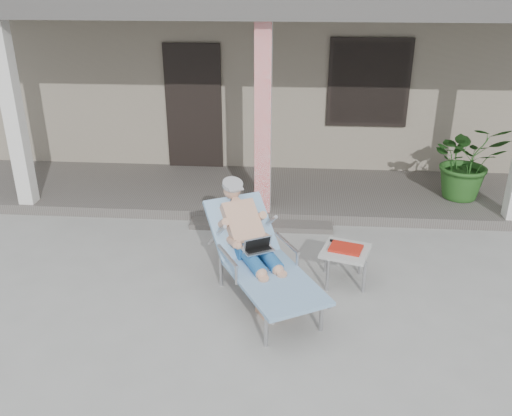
{
  "coord_description": "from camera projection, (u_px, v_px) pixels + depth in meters",
  "views": [
    {
      "loc": [
        0.47,
        -5.01,
        3.32
      ],
      "look_at": [
        0.03,
        0.6,
        0.85
      ],
      "focal_mm": 38.0,
      "sensor_mm": 36.0,
      "label": 1
    }
  ],
  "objects": [
    {
      "name": "ground",
      "position": [
        249.0,
        301.0,
        5.94
      ],
      "size": [
        60.0,
        60.0,
        0.0
      ],
      "primitive_type": "plane",
      "color": "#9E9E99",
      "rests_on": "ground"
    },
    {
      "name": "porch_overhang",
      "position": [
        267.0,
        13.0,
        7.51
      ],
      "size": [
        10.0,
        2.3,
        2.85
      ],
      "color": "silver",
      "rests_on": "porch_deck"
    },
    {
      "name": "side_table",
      "position": [
        345.0,
        252.0,
        6.15
      ],
      "size": [
        0.63,
        0.63,
        0.46
      ],
      "rotation": [
        0.0,
        0.0,
        -0.3
      ],
      "color": "#B7B7B2",
      "rests_on": "ground"
    },
    {
      "name": "lounger",
      "position": [
        256.0,
        232.0,
        5.8
      ],
      "size": [
        1.49,
        1.92,
        1.22
      ],
      "rotation": [
        0.0,
        0.0,
        0.5
      ],
      "color": "#B7B7BC",
      "rests_on": "ground"
    },
    {
      "name": "potted_palm",
      "position": [
        467.0,
        161.0,
        8.04
      ],
      "size": [
        1.07,
        0.94,
        1.17
      ],
      "primitive_type": "imported",
      "rotation": [
        0.0,
        0.0,
        0.02
      ],
      "color": "#26591E",
      "rests_on": "porch_deck"
    },
    {
      "name": "porch_step",
      "position": [
        261.0,
        225.0,
        7.62
      ],
      "size": [
        2.0,
        0.3,
        0.07
      ],
      "primitive_type": "cube",
      "color": "#605B56",
      "rests_on": "ground"
    },
    {
      "name": "house",
      "position": [
        277.0,
        58.0,
        11.2
      ],
      "size": [
        10.4,
        5.4,
        3.3
      ],
      "color": "#9E927D",
      "rests_on": "ground"
    },
    {
      "name": "porch_deck",
      "position": [
        266.0,
        192.0,
        8.65
      ],
      "size": [
        10.0,
        2.0,
        0.15
      ],
      "primitive_type": "cube",
      "color": "#605B56",
      "rests_on": "ground"
    }
  ]
}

